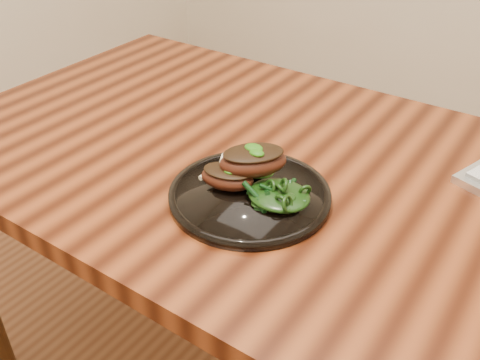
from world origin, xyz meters
name	(u,v)px	position (x,y,z in m)	size (l,w,h in m)	color
desk	(324,214)	(0.00, 0.00, 0.67)	(1.60, 0.80, 0.75)	#321106
plate	(250,195)	(-0.08, -0.13, 0.76)	(0.27, 0.27, 0.02)	black
lamb_chop_front	(227,176)	(-0.12, -0.14, 0.79)	(0.10, 0.08, 0.04)	#3E170C
lamb_chop_back	(253,160)	(-0.09, -0.11, 0.81)	(0.13, 0.13, 0.05)	#3E170C
herb_smear	(252,168)	(-0.11, -0.08, 0.77)	(0.08, 0.06, 0.01)	#144907
greens_heap	(279,192)	(-0.03, -0.13, 0.78)	(0.10, 0.10, 0.04)	black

